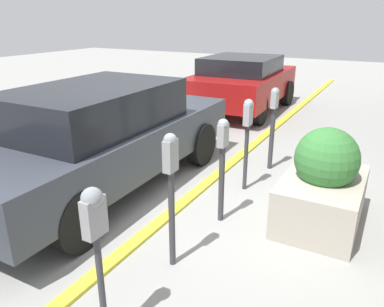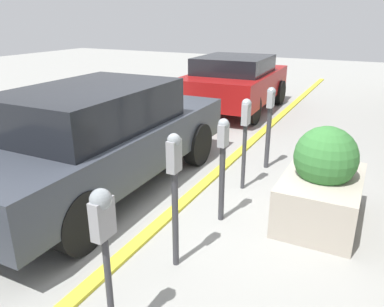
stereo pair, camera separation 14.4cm
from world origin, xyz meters
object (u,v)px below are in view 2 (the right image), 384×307
Objects in this scene: parking_meter_nearest at (103,229)px; planter_box at (322,184)px; parking_meter_second at (175,179)px; parked_car_middle at (100,136)px; parking_meter_middle at (223,155)px; parking_meter_fourth at (245,126)px; parked_car_rear at (235,81)px; parking_meter_farthest at (270,117)px.

planter_box is (2.70, -1.17, -0.52)m from parking_meter_nearest.
parking_meter_nearest is 0.93× the size of parking_meter_second.
parking_meter_middle is at bearing -93.11° from parked_car_middle.
parked_car_rear is (4.69, 1.92, -0.19)m from parking_meter_fourth.
parking_meter_nearest is 0.94× the size of planter_box.
parked_car_rear is (7.84, 1.94, -0.23)m from parking_meter_nearest.
parked_car_middle reaches higher than planter_box.
parked_car_middle is (-0.47, 3.08, 0.33)m from planter_box.
planter_box is at bearing -142.39° from parking_meter_farthest.
parking_meter_second is at bearing 176.58° from parking_meter_middle.
parked_car_middle reaches higher than parked_car_rear.
parking_meter_second is at bearing -166.29° from parked_car_rear.
parked_car_middle is (0.08, 1.96, -0.05)m from parking_meter_middle.
parking_meter_middle is 0.97× the size of parking_meter_fourth.
parked_car_middle reaches higher than parking_meter_middle.
parking_meter_farthest is (3.06, -0.08, -0.08)m from parking_meter_second.
planter_box is (0.55, -1.12, -0.38)m from parking_meter_middle.
parked_car_middle is at bearing 40.60° from parking_meter_nearest.
parking_meter_middle is 0.96× the size of parking_meter_farthest.
parking_meter_nearest is 0.96× the size of parking_meter_farthest.
planter_box is 0.35× the size of parked_car_rear.
parking_meter_second reaches higher than parking_meter_nearest.
parking_meter_second is 0.36× the size of parked_car_rear.
parked_car_rear reaches higher than parking_meter_fourth.
parking_meter_middle is 1.96m from parked_car_middle.
parking_meter_nearest is at bearing -140.19° from parked_car_middle.
parking_meter_nearest is 1.00× the size of parking_meter_middle.
parking_meter_farthest is at bearing -153.75° from parked_car_rear.
parked_car_middle is at bearing 58.69° from parking_meter_second.
parking_meter_fourth is 2.11m from parked_car_middle.
parking_meter_middle is at bearing 179.56° from parking_meter_farthest.
parking_meter_middle is (2.15, -0.05, -0.14)m from parking_meter_nearest.
parking_meter_fourth is (3.15, 0.01, -0.04)m from parking_meter_nearest.
parked_car_rear is at bearing 28.41° from parking_meter_farthest.
parking_meter_middle is 0.28× the size of parked_car_middle.
parking_meter_second is at bearing 143.90° from planter_box.
parking_meter_nearest is at bearing 156.50° from planter_box.
parking_meter_farthest is at bearing -4.67° from parking_meter_fourth.
parking_meter_farthest reaches higher than parking_meter_nearest.
parked_car_rear reaches higher than parking_meter_farthest.
parking_meter_nearest is 0.33× the size of parked_car_rear.
parked_car_middle is (1.15, 1.90, -0.15)m from parking_meter_second.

